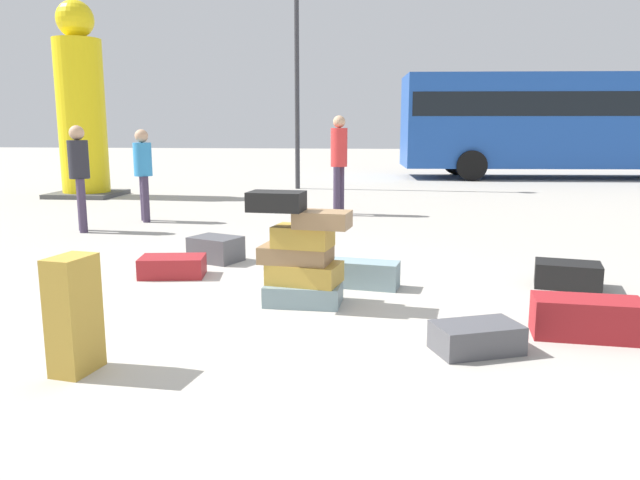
{
  "coord_description": "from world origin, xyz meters",
  "views": [
    {
      "loc": [
        1.12,
        -5.14,
        1.58
      ],
      "look_at": [
        0.4,
        1.56,
        0.33
      ],
      "focal_mm": 34.27,
      "sensor_mm": 36.0,
      "label": 1
    }
  ],
  "objects_px": {
    "suitcase_charcoal_behind_tower": "(216,249)",
    "person_bearded_onlooker": "(143,167)",
    "suitcase_tan_white_trunk": "(74,315)",
    "parked_bus": "(580,118)",
    "lamp_post": "(297,18)",
    "person_passerby_in_red": "(339,156)",
    "suitcase_maroon_foreground_near": "(173,266)",
    "suitcase_charcoal_foreground_far": "(477,338)",
    "suitcase_maroon_upright_blue": "(587,318)",
    "yellow_dummy_statue": "(81,111)",
    "suitcase_slate_right_side": "(364,274)",
    "suitcase_black_left_side": "(568,275)",
    "person_tourist_with_camera": "(79,169)",
    "suitcase_tower": "(301,257)"
  },
  "relations": [
    {
      "from": "suitcase_charcoal_foreground_far",
      "to": "suitcase_maroon_upright_blue",
      "type": "bearing_deg",
      "value": 3.2
    },
    {
      "from": "suitcase_black_left_side",
      "to": "yellow_dummy_statue",
      "type": "bearing_deg",
      "value": 152.7
    },
    {
      "from": "suitcase_black_left_side",
      "to": "suitcase_charcoal_behind_tower",
      "type": "bearing_deg",
      "value": -179.24
    },
    {
      "from": "suitcase_charcoal_behind_tower",
      "to": "lamp_post",
      "type": "xyz_separation_m",
      "value": [
        -0.27,
        8.73,
        4.08
      ]
    },
    {
      "from": "person_bearded_onlooker",
      "to": "yellow_dummy_statue",
      "type": "height_order",
      "value": "yellow_dummy_statue"
    },
    {
      "from": "suitcase_charcoal_behind_tower",
      "to": "suitcase_maroon_foreground_near",
      "type": "bearing_deg",
      "value": -84.55
    },
    {
      "from": "lamp_post",
      "to": "person_bearded_onlooker",
      "type": "bearing_deg",
      "value": -107.03
    },
    {
      "from": "suitcase_charcoal_foreground_far",
      "to": "yellow_dummy_statue",
      "type": "height_order",
      "value": "yellow_dummy_statue"
    },
    {
      "from": "suitcase_tan_white_trunk",
      "to": "person_passerby_in_red",
      "type": "xyz_separation_m",
      "value": [
        1.15,
        7.46,
        0.68
      ]
    },
    {
      "from": "parked_bus",
      "to": "lamp_post",
      "type": "relative_size",
      "value": 1.68
    },
    {
      "from": "lamp_post",
      "to": "suitcase_maroon_upright_blue",
      "type": "bearing_deg",
      "value": -70.97
    },
    {
      "from": "suitcase_slate_right_side",
      "to": "suitcase_black_left_side",
      "type": "distance_m",
      "value": 2.04
    },
    {
      "from": "suitcase_charcoal_foreground_far",
      "to": "yellow_dummy_statue",
      "type": "distance_m",
      "value": 12.02
    },
    {
      "from": "suitcase_slate_right_side",
      "to": "suitcase_tan_white_trunk",
      "type": "relative_size",
      "value": 0.89
    },
    {
      "from": "suitcase_charcoal_behind_tower",
      "to": "lamp_post",
      "type": "relative_size",
      "value": 0.09
    },
    {
      "from": "person_bearded_onlooker",
      "to": "yellow_dummy_statue",
      "type": "bearing_deg",
      "value": -171.26
    },
    {
      "from": "person_bearded_onlooker",
      "to": "person_passerby_in_red",
      "type": "height_order",
      "value": "person_passerby_in_red"
    },
    {
      "from": "suitcase_slate_right_side",
      "to": "suitcase_black_left_side",
      "type": "xyz_separation_m",
      "value": [
        2.03,
        0.22,
        -0.01
      ]
    },
    {
      "from": "suitcase_slate_right_side",
      "to": "suitcase_maroon_foreground_near",
      "type": "relative_size",
      "value": 1.02
    },
    {
      "from": "suitcase_slate_right_side",
      "to": "lamp_post",
      "type": "bearing_deg",
      "value": 112.29
    },
    {
      "from": "suitcase_tower",
      "to": "suitcase_charcoal_behind_tower",
      "type": "xyz_separation_m",
      "value": [
        -1.26,
        1.67,
        -0.29
      ]
    },
    {
      "from": "suitcase_tower",
      "to": "person_tourist_with_camera",
      "type": "height_order",
      "value": "person_tourist_with_camera"
    },
    {
      "from": "suitcase_tan_white_trunk",
      "to": "suitcase_maroon_foreground_near",
      "type": "height_order",
      "value": "suitcase_tan_white_trunk"
    },
    {
      "from": "suitcase_charcoal_behind_tower",
      "to": "person_bearded_onlooker",
      "type": "relative_size",
      "value": 0.36
    },
    {
      "from": "suitcase_black_left_side",
      "to": "suitcase_maroon_foreground_near",
      "type": "bearing_deg",
      "value": -167.57
    },
    {
      "from": "suitcase_black_left_side",
      "to": "person_tourist_with_camera",
      "type": "bearing_deg",
      "value": 170.29
    },
    {
      "from": "suitcase_charcoal_behind_tower",
      "to": "person_tourist_with_camera",
      "type": "relative_size",
      "value": 0.35
    },
    {
      "from": "parked_bus",
      "to": "lamp_post",
      "type": "distance_m",
      "value": 9.61
    },
    {
      "from": "person_passerby_in_red",
      "to": "suitcase_charcoal_behind_tower",
      "type": "bearing_deg",
      "value": 1.36
    },
    {
      "from": "suitcase_maroon_upright_blue",
      "to": "parked_bus",
      "type": "relative_size",
      "value": 0.07
    },
    {
      "from": "person_passerby_in_red",
      "to": "suitcase_maroon_foreground_near",
      "type": "bearing_deg",
      "value": 1.0
    },
    {
      "from": "suitcase_tower",
      "to": "person_bearded_onlooker",
      "type": "relative_size",
      "value": 0.67
    },
    {
      "from": "suitcase_tan_white_trunk",
      "to": "person_bearded_onlooker",
      "type": "xyz_separation_m",
      "value": [
        -2.06,
        6.29,
        0.53
      ]
    },
    {
      "from": "suitcase_charcoal_foreground_far",
      "to": "parked_bus",
      "type": "height_order",
      "value": "parked_bus"
    },
    {
      "from": "suitcase_tower",
      "to": "suitcase_maroon_upright_blue",
      "type": "distance_m",
      "value": 2.39
    },
    {
      "from": "person_bearded_onlooker",
      "to": "suitcase_maroon_foreground_near",
      "type": "bearing_deg",
      "value": -4.14
    },
    {
      "from": "person_bearded_onlooker",
      "to": "parked_bus",
      "type": "height_order",
      "value": "parked_bus"
    },
    {
      "from": "suitcase_tower",
      "to": "yellow_dummy_statue",
      "type": "xyz_separation_m",
      "value": [
        -6.14,
        8.14,
        1.49
      ]
    },
    {
      "from": "suitcase_tan_white_trunk",
      "to": "suitcase_charcoal_behind_tower",
      "type": "distance_m",
      "value": 3.38
    },
    {
      "from": "suitcase_charcoal_foreground_far",
      "to": "person_bearded_onlooker",
      "type": "bearing_deg",
      "value": 108.79
    },
    {
      "from": "suitcase_slate_right_side",
      "to": "person_bearded_onlooker",
      "type": "relative_size",
      "value": 0.44
    },
    {
      "from": "suitcase_maroon_upright_blue",
      "to": "person_passerby_in_red",
      "type": "relative_size",
      "value": 0.44
    },
    {
      "from": "person_tourist_with_camera",
      "to": "yellow_dummy_statue",
      "type": "relative_size",
      "value": 0.37
    },
    {
      "from": "suitcase_maroon_foreground_near",
      "to": "suitcase_maroon_upright_blue",
      "type": "xyz_separation_m",
      "value": [
        3.8,
        -1.53,
        0.04
      ]
    },
    {
      "from": "suitcase_maroon_foreground_near",
      "to": "parked_bus",
      "type": "distance_m",
      "value": 16.2
    },
    {
      "from": "suitcase_charcoal_behind_tower",
      "to": "person_tourist_with_camera",
      "type": "xyz_separation_m",
      "value": [
        -2.6,
        1.83,
        0.81
      ]
    },
    {
      "from": "suitcase_tan_white_trunk",
      "to": "suitcase_black_left_side",
      "type": "distance_m",
      "value": 4.61
    },
    {
      "from": "suitcase_black_left_side",
      "to": "person_passerby_in_red",
      "type": "distance_m",
      "value": 5.65
    },
    {
      "from": "suitcase_maroon_foreground_near",
      "to": "yellow_dummy_statue",
      "type": "distance_m",
      "value": 8.79
    },
    {
      "from": "suitcase_black_left_side",
      "to": "person_bearded_onlooker",
      "type": "xyz_separation_m",
      "value": [
        -5.88,
        3.72,
        0.79
      ]
    }
  ]
}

